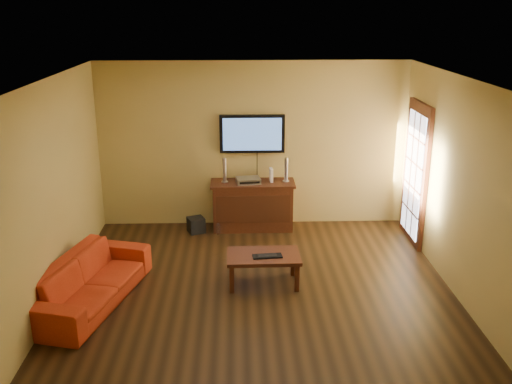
{
  "coord_description": "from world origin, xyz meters",
  "views": [
    {
      "loc": [
        -0.25,
        -6.54,
        3.52
      ],
      "look_at": [
        -0.01,
        0.8,
        1.1
      ],
      "focal_mm": 40.0,
      "sensor_mm": 36.0,
      "label": 1
    }
  ],
  "objects_px": {
    "television": "(252,134)",
    "game_console": "(271,175)",
    "bottle": "(218,229)",
    "media_console": "(253,205)",
    "speaker_right": "(286,171)",
    "av_receiver": "(248,180)",
    "keyboard": "(267,256)",
    "coffee_table": "(263,259)",
    "sofa": "(89,274)",
    "speaker_left": "(225,171)",
    "subwoofer": "(196,225)"
  },
  "relations": [
    {
      "from": "sofa",
      "to": "speaker_left",
      "type": "bearing_deg",
      "value": -18.82
    },
    {
      "from": "television",
      "to": "keyboard",
      "type": "distance_m",
      "value": 2.53
    },
    {
      "from": "av_receiver",
      "to": "speaker_right",
      "type": "bearing_deg",
      "value": -2.63
    },
    {
      "from": "bottle",
      "to": "media_console",
      "type": "bearing_deg",
      "value": 23.81
    },
    {
      "from": "speaker_left",
      "to": "speaker_right",
      "type": "height_order",
      "value": "same"
    },
    {
      "from": "speaker_left",
      "to": "keyboard",
      "type": "bearing_deg",
      "value": -74.35
    },
    {
      "from": "coffee_table",
      "to": "sofa",
      "type": "distance_m",
      "value": 2.2
    },
    {
      "from": "coffee_table",
      "to": "keyboard",
      "type": "relative_size",
      "value": 2.45
    },
    {
      "from": "av_receiver",
      "to": "subwoofer",
      "type": "distance_m",
      "value": 1.12
    },
    {
      "from": "coffee_table",
      "to": "television",
      "type": "bearing_deg",
      "value": 92.22
    },
    {
      "from": "sofa",
      "to": "bottle",
      "type": "relative_size",
      "value": 10.35
    },
    {
      "from": "av_receiver",
      "to": "keyboard",
      "type": "xyz_separation_m",
      "value": [
        0.2,
        -2.02,
        -0.41
      ]
    },
    {
      "from": "av_receiver",
      "to": "game_console",
      "type": "bearing_deg",
      "value": 1.78
    },
    {
      "from": "media_console",
      "to": "speaker_left",
      "type": "xyz_separation_m",
      "value": [
        -0.45,
        0.03,
        0.57
      ]
    },
    {
      "from": "coffee_table",
      "to": "media_console",
      "type": "bearing_deg",
      "value": 92.46
    },
    {
      "from": "media_console",
      "to": "keyboard",
      "type": "height_order",
      "value": "media_console"
    },
    {
      "from": "av_receiver",
      "to": "subwoofer",
      "type": "height_order",
      "value": "av_receiver"
    },
    {
      "from": "keyboard",
      "to": "speaker_right",
      "type": "bearing_deg",
      "value": 78.87
    },
    {
      "from": "coffee_table",
      "to": "av_receiver",
      "type": "height_order",
      "value": "av_receiver"
    },
    {
      "from": "coffee_table",
      "to": "speaker_right",
      "type": "xyz_separation_m",
      "value": [
        0.46,
        2.02,
        0.61
      ]
    },
    {
      "from": "media_console",
      "to": "subwoofer",
      "type": "xyz_separation_m",
      "value": [
        -0.92,
        -0.15,
        -0.28
      ]
    },
    {
      "from": "speaker_right",
      "to": "keyboard",
      "type": "relative_size",
      "value": 1.0
    },
    {
      "from": "media_console",
      "to": "television",
      "type": "height_order",
      "value": "television"
    },
    {
      "from": "coffee_table",
      "to": "av_receiver",
      "type": "distance_m",
      "value": 2.02
    },
    {
      "from": "speaker_right",
      "to": "game_console",
      "type": "xyz_separation_m",
      "value": [
        -0.24,
        0.0,
        -0.07
      ]
    },
    {
      "from": "av_receiver",
      "to": "bottle",
      "type": "bearing_deg",
      "value": -164.31
    },
    {
      "from": "game_console",
      "to": "bottle",
      "type": "bearing_deg",
      "value": -166.77
    },
    {
      "from": "coffee_table",
      "to": "speaker_left",
      "type": "xyz_separation_m",
      "value": [
        -0.54,
        2.01,
        0.61
      ]
    },
    {
      "from": "game_console",
      "to": "subwoofer",
      "type": "height_order",
      "value": "game_console"
    },
    {
      "from": "av_receiver",
      "to": "bottle",
      "type": "distance_m",
      "value": 0.92
    },
    {
      "from": "bottle",
      "to": "keyboard",
      "type": "height_order",
      "value": "keyboard"
    },
    {
      "from": "subwoofer",
      "to": "keyboard",
      "type": "xyz_separation_m",
      "value": [
        1.06,
        -1.91,
        0.31
      ]
    },
    {
      "from": "av_receiver",
      "to": "subwoofer",
      "type": "bearing_deg",
      "value": 179.36
    },
    {
      "from": "game_console",
      "to": "keyboard",
      "type": "distance_m",
      "value": 2.15
    },
    {
      "from": "sofa",
      "to": "keyboard",
      "type": "relative_size",
      "value": 5.08
    },
    {
      "from": "speaker_right",
      "to": "bottle",
      "type": "height_order",
      "value": "speaker_right"
    },
    {
      "from": "subwoofer",
      "to": "bottle",
      "type": "bearing_deg",
      "value": -38.48
    },
    {
      "from": "speaker_right",
      "to": "bottle",
      "type": "bearing_deg",
      "value": -165.63
    },
    {
      "from": "media_console",
      "to": "bottle",
      "type": "xyz_separation_m",
      "value": [
        -0.56,
        -0.25,
        -0.31
      ]
    },
    {
      "from": "speaker_left",
      "to": "av_receiver",
      "type": "relative_size",
      "value": 1.05
    },
    {
      "from": "media_console",
      "to": "game_console",
      "type": "height_order",
      "value": "game_console"
    },
    {
      "from": "television",
      "to": "game_console",
      "type": "distance_m",
      "value": 0.73
    },
    {
      "from": "keyboard",
      "to": "television",
      "type": "bearing_deg",
      "value": 93.34
    },
    {
      "from": "television",
      "to": "av_receiver",
      "type": "bearing_deg",
      "value": -106.32
    },
    {
      "from": "speaker_left",
      "to": "subwoofer",
      "type": "bearing_deg",
      "value": -159.66
    },
    {
      "from": "speaker_right",
      "to": "speaker_left",
      "type": "bearing_deg",
      "value": -179.73
    },
    {
      "from": "media_console",
      "to": "keyboard",
      "type": "bearing_deg",
      "value": -86.3
    },
    {
      "from": "media_console",
      "to": "game_console",
      "type": "distance_m",
      "value": 0.59
    },
    {
      "from": "television",
      "to": "keyboard",
      "type": "bearing_deg",
      "value": -86.66
    },
    {
      "from": "television",
      "to": "subwoofer",
      "type": "xyz_separation_m",
      "value": [
        -0.92,
        -0.36,
        -1.42
      ]
    }
  ]
}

